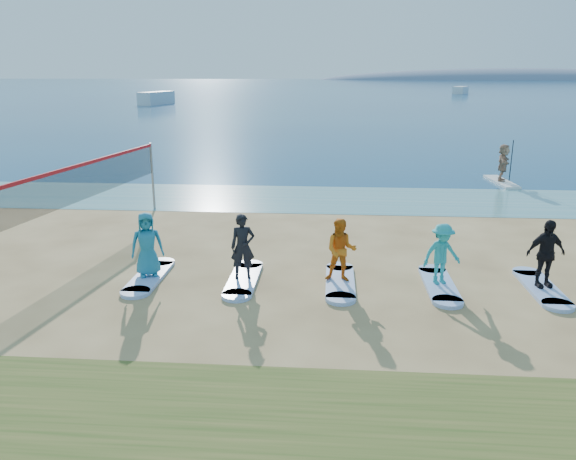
# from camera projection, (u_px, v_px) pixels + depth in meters

# --- Properties ---
(ground) EXTENTS (600.00, 600.00, 0.00)m
(ground) POSITION_uv_depth(u_px,v_px,m) (325.00, 301.00, 12.77)
(ground) COLOR tan
(ground) RESTS_ON ground
(shallow_water) EXTENTS (600.00, 600.00, 0.00)m
(shallow_water) POSITION_uv_depth(u_px,v_px,m) (329.00, 199.00, 22.83)
(shallow_water) COLOR teal
(shallow_water) RESTS_ON ground
(ocean) EXTENTS (600.00, 600.00, 0.00)m
(ocean) POSITION_uv_depth(u_px,v_px,m) (333.00, 87.00, 166.11)
(ocean) COLOR navy
(ocean) RESTS_ON ground
(island_ridge) EXTENTS (220.00, 56.00, 18.00)m
(island_ridge) POSITION_uv_depth(u_px,v_px,m) (515.00, 80.00, 293.19)
(island_ridge) COLOR slate
(island_ridge) RESTS_ON ground
(volleyball_net) EXTENTS (1.34, 9.00, 2.50)m
(volleyball_net) POSITION_uv_depth(u_px,v_px,m) (83.00, 182.00, 16.44)
(volleyball_net) COLOR gray
(volleyball_net) RESTS_ON ground
(paddleboard) EXTENTS (0.94, 3.05, 0.12)m
(paddleboard) POSITION_uv_depth(u_px,v_px,m) (501.00, 182.00, 26.04)
(paddleboard) COLOR silver
(paddleboard) RESTS_ON ground
(paddleboarder) EXTENTS (0.91, 1.64, 1.69)m
(paddleboarder) POSITION_uv_depth(u_px,v_px,m) (503.00, 163.00, 25.79)
(paddleboarder) COLOR tan
(paddleboarder) RESTS_ON paddleboard
(boat_offshore_a) EXTENTS (3.88, 7.53, 1.89)m
(boat_offshore_a) POSITION_uv_depth(u_px,v_px,m) (157.00, 104.00, 84.80)
(boat_offshore_a) COLOR silver
(boat_offshore_a) RESTS_ON ground
(boat_offshore_b) EXTENTS (4.63, 6.94, 1.56)m
(boat_offshore_b) POSITION_uv_depth(u_px,v_px,m) (460.00, 94.00, 122.07)
(boat_offshore_b) COLOR silver
(boat_offshore_b) RESTS_ON ground
(surfboard_0) EXTENTS (0.70, 2.20, 0.09)m
(surfboard_0) POSITION_uv_depth(u_px,v_px,m) (149.00, 277.00, 14.17)
(surfboard_0) COLOR #98B5EC
(surfboard_0) RESTS_ON ground
(student_0) EXTENTS (0.93, 0.78, 1.62)m
(student_0) POSITION_uv_depth(u_px,v_px,m) (147.00, 244.00, 13.93)
(student_0) COLOR teal
(student_0) RESTS_ON surfboard_0
(surfboard_1) EXTENTS (0.70, 2.20, 0.09)m
(surfboard_1) POSITION_uv_depth(u_px,v_px,m) (244.00, 279.00, 13.99)
(surfboard_1) COLOR #98B5EC
(surfboard_1) RESTS_ON ground
(student_1) EXTENTS (0.66, 0.51, 1.63)m
(student_1) POSITION_uv_depth(u_px,v_px,m) (243.00, 247.00, 13.75)
(student_1) COLOR black
(student_1) RESTS_ON surfboard_1
(surfboard_2) EXTENTS (0.70, 2.20, 0.09)m
(surfboard_2) POSITION_uv_depth(u_px,v_px,m) (340.00, 282.00, 13.81)
(surfboard_2) COLOR #98B5EC
(surfboard_2) RESTS_ON ground
(student_2) EXTENTS (0.79, 0.63, 1.56)m
(student_2) POSITION_uv_depth(u_px,v_px,m) (341.00, 250.00, 13.58)
(student_2) COLOR orange
(student_2) RESTS_ON surfboard_2
(surfboard_3) EXTENTS (0.70, 2.20, 0.09)m
(surfboard_3) POSITION_uv_depth(u_px,v_px,m) (439.00, 285.00, 13.63)
(surfboard_3) COLOR #98B5EC
(surfboard_3) RESTS_ON ground
(student_3) EXTENTS (1.09, 0.84, 1.49)m
(student_3) POSITION_uv_depth(u_px,v_px,m) (442.00, 254.00, 13.41)
(student_3) COLOR teal
(student_3) RESTS_ON surfboard_3
(surfboard_4) EXTENTS (0.70, 2.20, 0.09)m
(surfboard_4) POSITION_uv_depth(u_px,v_px,m) (541.00, 288.00, 13.45)
(surfboard_4) COLOR #98B5EC
(surfboard_4) RESTS_ON ground
(student_4) EXTENTS (1.03, 0.60, 1.64)m
(student_4) POSITION_uv_depth(u_px,v_px,m) (546.00, 254.00, 13.21)
(student_4) COLOR black
(student_4) RESTS_ON surfboard_4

